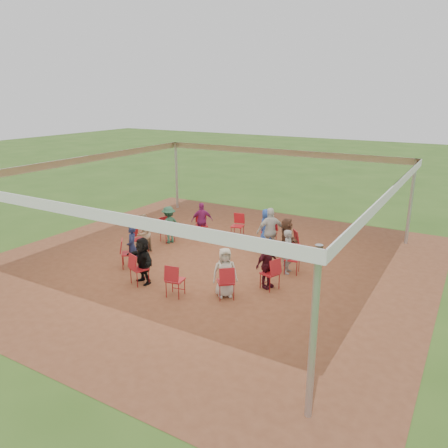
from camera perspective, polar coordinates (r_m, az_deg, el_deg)
The scene contains 28 objects.
ground at distance 13.84m, azimuth -1.62°, elevation -4.99°, with size 80.00×80.00×0.00m, color #34581B.
dirt_patch at distance 13.83m, azimuth -1.62°, elevation -4.97°, with size 13.00×13.00×0.00m, color brown.
tent at distance 13.14m, azimuth -1.70°, elevation 4.66°, with size 10.33×10.33×3.00m.
chair_0 at distance 13.00m, azimuth 8.89°, elevation -4.53°, with size 0.42×0.44×0.90m, color #A9171F, non-canonical shape.
chair_1 at distance 14.24m, azimuth 8.59°, elevation -2.61°, with size 0.42×0.44×0.90m, color #A9171F, non-canonical shape.
chair_2 at distance 15.29m, azimuth 5.90°, elevation -1.14°, with size 0.42×0.44×0.90m, color #A9171F, non-canonical shape.
chair_3 at distance 15.95m, azimuth 1.77°, elevation -0.30°, with size 0.42×0.44×0.90m, color #A9171F, non-canonical shape.
chair_4 at distance 16.07m, azimuth -2.93°, elevation -0.17°, with size 0.42×0.44×0.90m, color #A9171F, non-canonical shape.
chair_5 at distance 15.66m, azimuth -7.41°, elevation -0.76°, with size 0.42×0.44×0.90m, color #A9171F, non-canonical shape.
chair_6 at distance 14.77m, azimuth -10.86°, elevation -2.01°, with size 0.42×0.44×0.90m, color #A9171F, non-canonical shape.
chair_7 at distance 13.58m, azimuth -12.37°, elevation -3.79°, with size 0.42×0.44×0.90m, color #A9171F, non-canonical shape.
chair_8 at distance 12.38m, azimuth -11.00°, elevation -5.77°, with size 0.42×0.44×0.90m, color #A9171F, non-canonical shape.
chair_9 at distance 11.52m, azimuth -6.39°, elevation -7.30°, with size 0.42×0.44×0.90m, color #A9171F, non-canonical shape.
chair_10 at distance 11.34m, azimuth 0.22°, elevation -7.59°, with size 0.42×0.44×0.90m, color #A9171F, non-canonical shape.
chair_11 at distance 11.91m, azimuth 6.02°, elevation -6.45°, with size 0.42×0.44×0.90m, color #A9171F, non-canonical shape.
person_seated_0 at distance 12.94m, azimuth 8.41°, elevation -3.57°, with size 0.48×0.32×1.33m, color gray.
person_seated_1 at distance 14.13m, azimuth 8.16°, elevation -1.80°, with size 1.23×0.46×1.33m, color brown.
person_seated_2 at distance 15.15m, azimuth 5.60°, elevation -0.44°, with size 0.65×0.36×1.33m, color #23469F.
person_seated_3 at distance 15.90m, azimuth -2.89°, elevation 0.46°, with size 0.78×0.40×1.33m, color #8D226A.
person_seated_4 at distance 15.50m, azimuth -7.20°, elevation -0.09°, with size 0.86×0.42×1.33m, color #25523C.
person_seated_5 at distance 14.64m, azimuth -10.51°, elevation -1.26°, with size 0.64×0.37×1.33m, color #91785B.
person_seated_6 at distance 13.50m, azimuth -11.92°, elevation -2.90°, with size 0.48×0.32×1.33m, color #1B2246.
person_seated_7 at distance 12.35m, azimuth -10.57°, elevation -4.70°, with size 1.23×0.46×1.33m, color black.
person_seated_8 at distance 11.36m, azimuth 0.11°, elevation -6.34°, with size 0.65×0.36×1.33m, color beige.
person_seated_9 at distance 11.91m, azimuth 5.64°, elevation -5.31°, with size 0.78×0.40×1.33m, color #46131D.
standing_person at distance 14.28m, azimuth 6.10°, elevation -0.97°, with size 0.93×0.48×1.59m, color silver.
cable_coil at distance 14.01m, azimuth 0.17°, elevation -4.62°, with size 0.30×0.30×0.03m.
laptop at distance 12.99m, azimuth 7.72°, elevation -3.65°, with size 0.32×0.38×0.23m.
Camera 1 is at (6.84, -10.88, 5.13)m, focal length 35.00 mm.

